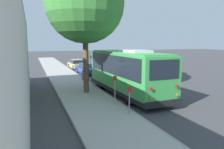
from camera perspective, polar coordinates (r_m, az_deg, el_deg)
name	(u,v)px	position (r m, az deg, el deg)	size (l,w,h in m)	color
ground_plane	(131,97)	(15.23, 5.07, -5.96)	(160.00, 160.00, 0.00)	#3D3D3F
sidewalk_slab	(87,100)	(14.19, -6.46, -6.76)	(80.00, 3.22, 0.15)	#A3A099
curb_strip	(112,98)	(14.66, -0.04, -6.19)	(80.00, 0.14, 0.15)	gray
shuttle_bus	(126,70)	(15.77, 3.78, 1.06)	(9.20, 2.99, 3.28)	green
parked_sedan_blue	(87,69)	(26.10, -6.62, 1.43)	(4.34, 1.88, 1.29)	navy
parked_sedan_tan	(77,64)	(31.49, -9.20, 2.62)	(4.42, 1.97, 1.32)	tan
sign_post_near	(129,100)	(11.15, 4.55, -6.67)	(0.06, 0.22, 1.42)	gray
sign_post_far	(115,89)	(12.93, 0.77, -3.92)	(0.06, 0.22, 1.68)	gray
fire_hydrant	(82,76)	(21.15, -7.75, -0.38)	(0.22, 0.22, 0.81)	#99999E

